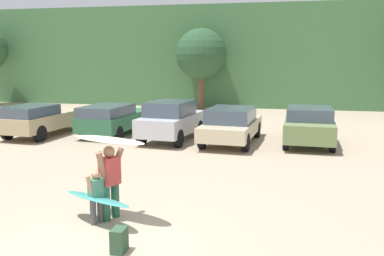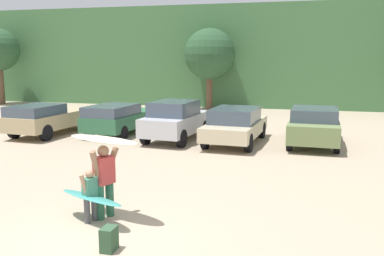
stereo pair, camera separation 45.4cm
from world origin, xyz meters
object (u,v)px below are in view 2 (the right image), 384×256
at_px(parked_car_silver, 175,120).
at_px(backpack_dropped, 109,239).
at_px(parked_car_forest_green, 119,118).
at_px(surfboard_cream, 103,139).
at_px(person_adult, 104,177).
at_px(parked_car_champagne, 235,124).
at_px(surfboard_teal, 91,198).
at_px(parked_car_olive_green, 314,125).
at_px(parked_car_tan, 48,118).
at_px(person_child, 90,193).

bearing_deg(parked_car_silver, backpack_dropped, -163.60).
relative_size(parked_car_forest_green, surfboard_cream, 2.32).
bearing_deg(surfboard_cream, person_adult, -46.41).
relative_size(person_adult, backpack_dropped, 3.64).
bearing_deg(parked_car_champagne, surfboard_teal, 174.09).
distance_m(parked_car_olive_green, surfboard_cream, 10.58).
bearing_deg(backpack_dropped, parked_car_tan, 127.59).
distance_m(parked_car_champagne, person_child, 9.37).
relative_size(parked_car_tan, person_child, 4.06).
bearing_deg(surfboard_cream, parked_car_olive_green, -97.43).
xyz_separation_m(parked_car_silver, parked_car_olive_green, (5.71, 0.50, -0.09)).
bearing_deg(parked_car_tan, surfboard_cream, -136.29).
bearing_deg(parked_car_silver, parked_car_forest_green, 81.54).
height_order(parked_car_tan, parked_car_forest_green, parked_car_tan).
xyz_separation_m(person_child, surfboard_cream, (0.22, 0.24, 1.13)).
relative_size(surfboard_teal, backpack_dropped, 4.17).
bearing_deg(parked_car_tan, backpack_dropped, -137.60).
bearing_deg(person_adult, parked_car_champagne, -77.73).
bearing_deg(backpack_dropped, surfboard_cream, 118.35).
bearing_deg(parked_car_silver, parked_car_champagne, -83.32).
relative_size(parked_car_olive_green, surfboard_teal, 2.36).
height_order(parked_car_tan, parked_car_silver, parked_car_silver).
bearing_deg(parked_car_tan, parked_car_olive_green, -82.04).
bearing_deg(person_adult, backpack_dropped, 140.31).
bearing_deg(surfboard_teal, parked_car_silver, -61.22).
distance_m(parked_car_champagne, surfboard_cream, 9.15).
xyz_separation_m(parked_car_forest_green, surfboard_cream, (4.00, -9.73, 1.02)).
bearing_deg(backpack_dropped, parked_car_champagne, 85.87).
bearing_deg(person_child, surfboard_cream, -110.82).
relative_size(parked_car_silver, parked_car_olive_green, 0.93).
bearing_deg(person_child, parked_car_silver, -62.65).
bearing_deg(surfboard_cream, parked_car_silver, -64.46).
distance_m(parked_car_forest_green, surfboard_teal, 10.73).
xyz_separation_m(parked_car_forest_green, parked_car_champagne, (5.51, -0.76, 0.02)).
bearing_deg(backpack_dropped, parked_car_silver, 100.01).
xyz_separation_m(parked_car_champagne, person_adult, (-1.55, -8.90, 0.14)).
bearing_deg(parked_car_forest_green, parked_car_olive_green, -86.86).
xyz_separation_m(parked_car_silver, person_adult, (1.03, -8.89, 0.03)).
bearing_deg(parked_car_tan, parked_car_silver, -83.75).
distance_m(parked_car_tan, surfboard_cream, 11.36).
height_order(parked_car_forest_green, surfboard_cream, surfboard_cream).
relative_size(parked_car_forest_green, backpack_dropped, 10.08).
relative_size(person_adult, person_child, 1.41).
xyz_separation_m(person_adult, person_child, (-0.19, -0.30, -0.27)).
height_order(parked_car_silver, parked_car_champagne, parked_car_silver).
xyz_separation_m(parked_car_champagne, parked_car_olive_green, (3.13, 0.48, 0.02)).
relative_size(parked_car_silver, backpack_dropped, 9.11).
xyz_separation_m(parked_car_silver, surfboard_cream, (1.06, -8.95, 0.90)).
height_order(surfboard_cream, backpack_dropped, surfboard_cream).
xyz_separation_m(surfboard_cream, surfboard_teal, (-0.17, -0.29, -1.22)).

